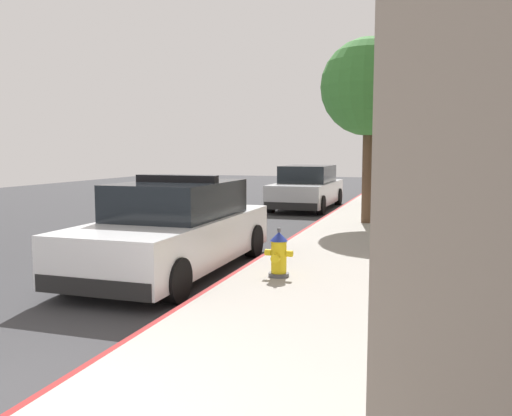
{
  "coord_description": "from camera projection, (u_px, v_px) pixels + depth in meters",
  "views": [
    {
      "loc": [
        2.89,
        -2.79,
        2.1
      ],
      "look_at": [
        -0.28,
        6.9,
        1.0
      ],
      "focal_mm": 37.47,
      "sensor_mm": 36.0,
      "label": 1
    }
  ],
  "objects": [
    {
      "name": "ground_plane",
      "position": [
        139.0,
        231.0,
        14.66
      ],
      "size": [
        31.3,
        60.0,
        0.2
      ],
      "primitive_type": "cube",
      "color": "#353538"
    },
    {
      "name": "sidewalk_pavement",
      "position": [
        360.0,
        235.0,
        12.79
      ],
      "size": [
        2.65,
        60.0,
        0.15
      ],
      "primitive_type": "cube",
      "color": "#9E9991",
      "rests_on": "ground"
    },
    {
      "name": "curb_painted_edge",
      "position": [
        304.0,
        233.0,
        13.21
      ],
      "size": [
        0.08,
        60.0,
        0.15
      ],
      "primitive_type": "cube",
      "color": "maroon",
      "rests_on": "ground"
    },
    {
      "name": "police_cruiser",
      "position": [
        176.0,
        229.0,
        9.2
      ],
      "size": [
        1.94,
        4.84,
        1.68
      ],
      "color": "white",
      "rests_on": "ground"
    },
    {
      "name": "parked_car_silver_ahead",
      "position": [
        307.0,
        188.0,
        19.36
      ],
      "size": [
        1.94,
        4.84,
        1.56
      ],
      "color": "#B2B5BA",
      "rests_on": "ground"
    },
    {
      "name": "fire_hydrant",
      "position": [
        279.0,
        254.0,
        8.24
      ],
      "size": [
        0.44,
        0.4,
        0.76
      ],
      "color": "#4C4C51",
      "rests_on": "sidewalk_pavement"
    },
    {
      "name": "street_tree",
      "position": [
        369.0,
        88.0,
        14.11
      ],
      "size": [
        2.58,
        2.58,
        4.91
      ],
      "color": "brown",
      "rests_on": "sidewalk_pavement"
    }
  ]
}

